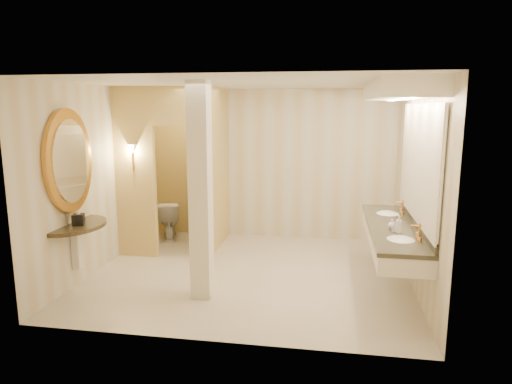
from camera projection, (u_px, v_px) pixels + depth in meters
floor at (250, 273)px, 6.65m from camera, size 4.50×4.50×0.00m
ceiling at (249, 83)px, 6.15m from camera, size 4.50×4.50×0.00m
wall_back at (269, 164)px, 8.34m from camera, size 4.50×0.02×2.70m
wall_front at (213, 215)px, 4.46m from camera, size 4.50×0.02×2.70m
wall_left at (101, 178)px, 6.76m from camera, size 0.02×4.00×2.70m
wall_right at (416, 186)px, 6.04m from camera, size 0.02×4.00×2.70m
toilet_closet at (193, 169)px, 7.51m from camera, size 1.50×1.55×2.70m
wall_sconce at (132, 150)px, 7.06m from camera, size 0.14×0.14×0.42m
vanity at (399, 168)px, 5.79m from camera, size 0.75×2.63×2.09m
console_shelf at (70, 188)px, 5.92m from camera, size 1.04×1.04×1.97m
pillar at (201, 193)px, 5.60m from camera, size 0.25×0.25×2.70m
tissue_box at (78, 219)px, 5.93m from camera, size 0.18×0.18×0.14m
toilet at (169, 220)px, 8.37m from camera, size 0.58×0.77×0.70m
soap_bottle_a at (394, 227)px, 5.62m from camera, size 0.06×0.06×0.12m
soap_bottle_b at (392, 224)px, 5.71m from camera, size 0.11×0.11×0.13m
soap_bottle_c at (399, 224)px, 5.54m from camera, size 0.10×0.10×0.22m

